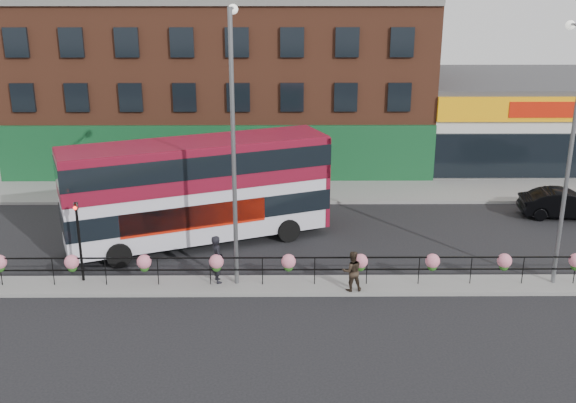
{
  "coord_description": "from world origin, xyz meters",
  "views": [
    {
      "loc": [
        -0.18,
        -23.57,
        11.39
      ],
      "look_at": [
        0.0,
        3.0,
        2.5
      ],
      "focal_mm": 42.0,
      "sensor_mm": 36.0,
      "label": 1
    }
  ],
  "objects_px": {
    "car": "(564,204)",
    "pedestrian_a": "(217,259)",
    "pedestrian_b": "(352,271)",
    "lamp_column_west": "(233,126)",
    "double_decker_bus": "(199,182)",
    "lamp_column_east": "(570,135)"
  },
  "relations": [
    {
      "from": "pedestrian_b",
      "to": "lamp_column_west",
      "type": "relative_size",
      "value": 0.15
    },
    {
      "from": "pedestrian_a",
      "to": "lamp_column_east",
      "type": "height_order",
      "value": "lamp_column_east"
    },
    {
      "from": "pedestrian_a",
      "to": "pedestrian_b",
      "type": "height_order",
      "value": "pedestrian_a"
    },
    {
      "from": "pedestrian_a",
      "to": "lamp_column_west",
      "type": "height_order",
      "value": "lamp_column_west"
    },
    {
      "from": "double_decker_bus",
      "to": "lamp_column_west",
      "type": "height_order",
      "value": "lamp_column_west"
    },
    {
      "from": "double_decker_bus",
      "to": "pedestrian_b",
      "type": "xyz_separation_m",
      "value": [
        6.27,
        -5.17,
        -1.95
      ]
    },
    {
      "from": "pedestrian_a",
      "to": "lamp_column_west",
      "type": "bearing_deg",
      "value": -100.23
    },
    {
      "from": "car",
      "to": "pedestrian_a",
      "type": "distance_m",
      "value": 18.18
    },
    {
      "from": "double_decker_bus",
      "to": "pedestrian_a",
      "type": "relative_size",
      "value": 6.23
    },
    {
      "from": "pedestrian_a",
      "to": "lamp_column_west",
      "type": "distance_m",
      "value": 5.22
    },
    {
      "from": "lamp_column_west",
      "to": "lamp_column_east",
      "type": "xyz_separation_m",
      "value": [
        12.25,
        -0.04,
        -0.34
      ]
    },
    {
      "from": "car",
      "to": "pedestrian_b",
      "type": "xyz_separation_m",
      "value": [
        -11.37,
        -8.45,
        0.23
      ]
    },
    {
      "from": "double_decker_bus",
      "to": "pedestrian_a",
      "type": "xyz_separation_m",
      "value": [
        1.16,
        -4.37,
        -1.79
      ]
    },
    {
      "from": "car",
      "to": "pedestrian_a",
      "type": "height_order",
      "value": "pedestrian_a"
    },
    {
      "from": "pedestrian_a",
      "to": "lamp_column_west",
      "type": "xyz_separation_m",
      "value": [
        0.74,
        0.13,
        5.16
      ]
    },
    {
      "from": "double_decker_bus",
      "to": "car",
      "type": "relative_size",
      "value": 2.67
    },
    {
      "from": "lamp_column_east",
      "to": "car",
      "type": "bearing_deg",
      "value": 65.2
    },
    {
      "from": "double_decker_bus",
      "to": "car",
      "type": "distance_m",
      "value": 18.08
    },
    {
      "from": "double_decker_bus",
      "to": "lamp_column_east",
      "type": "distance_m",
      "value": 15.09
    },
    {
      "from": "car",
      "to": "lamp_column_east",
      "type": "xyz_separation_m",
      "value": [
        -3.5,
        -7.57,
        5.22
      ]
    },
    {
      "from": "double_decker_bus",
      "to": "pedestrian_a",
      "type": "distance_m",
      "value": 4.87
    },
    {
      "from": "pedestrian_a",
      "to": "lamp_column_east",
      "type": "bearing_deg",
      "value": -109.42
    }
  ]
}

